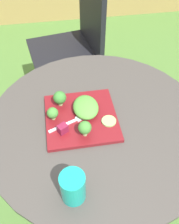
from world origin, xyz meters
TOP-DOWN VIEW (x-y plane):
  - ground_plane at (0.00, 0.00)m, footprint 12.00×12.00m
  - patio_table at (0.00, 0.00)m, footprint 0.82×0.82m
  - patio_chair at (0.02, 0.88)m, footprint 0.51×0.51m
  - salad_plate at (-0.06, 0.01)m, footprint 0.26×0.26m
  - drinking_glass at (-0.12, -0.27)m, footprint 0.07×0.07m
  - fork at (-0.10, -0.01)m, footprint 0.15×0.07m
  - lettuce_mound at (-0.04, 0.04)m, footprint 0.09×0.12m
  - broccoli_floret_0 at (-0.16, 0.02)m, footprint 0.04×0.04m
  - broccoli_floret_1 at (-0.06, -0.07)m, footprint 0.05×0.05m
  - broccoli_floret_2 at (-0.13, 0.09)m, footprint 0.05×0.05m
  - cucumber_slice_0 at (0.03, -0.03)m, footprint 0.05×0.05m
  - beet_chunk_0 at (-0.13, -0.05)m, footprint 0.04×0.04m

SIDE VIEW (x-z plane):
  - ground_plane at x=0.00m, z-range 0.00..0.00m
  - patio_table at x=0.00m, z-range 0.07..0.78m
  - patio_chair at x=0.02m, z-range 0.08..0.98m
  - salad_plate at x=-0.06m, z-range 0.71..0.72m
  - fork at x=-0.10m, z-range 0.72..0.73m
  - cucumber_slice_0 at x=0.03m, z-range 0.72..0.73m
  - beet_chunk_0 at x=-0.13m, z-range 0.72..0.75m
  - lettuce_mound at x=-0.04m, z-range 0.72..0.76m
  - broccoli_floret_0 at x=-0.16m, z-range 0.73..0.78m
  - drinking_glass at x=-0.12m, z-range 0.70..0.81m
  - broccoli_floret_2 at x=-0.13m, z-range 0.73..0.79m
  - broccoli_floret_1 at x=-0.06m, z-range 0.73..0.79m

